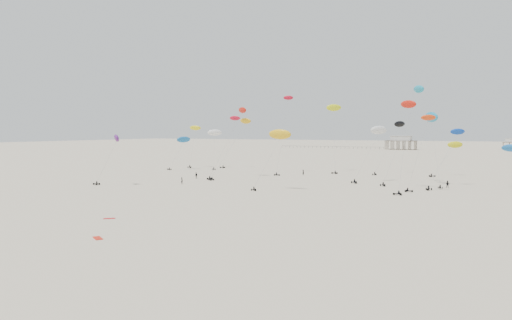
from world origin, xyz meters
The scene contains 28 objects.
ground_plane centered at (0.00, 200.00, 0.00)m, with size 900.00×900.00×0.00m, color beige.
pavilion_main centered at (-10.00, 350.00, 4.22)m, with size 21.00×13.00×9.80m.
pavilion_small centered at (60.00, 380.00, 3.49)m, with size 9.00×7.00×8.00m.
pier_fence centered at (-62.00, 350.00, 0.77)m, with size 80.20×0.20×1.50m.
rig_0 centered at (30.44, 117.48, 19.71)m, with size 9.68×14.53×26.65m.
rig_1 centered at (-18.65, 112.09, 14.46)m, with size 7.88×12.97×21.68m.
rig_2 centered at (-37.18, 145.54, 14.00)m, with size 6.59×5.23×19.35m.
rig_3 centered at (39.49, 112.64, 8.56)m, with size 7.89×15.46×18.55m.
rig_4 centered at (-51.03, 141.47, 11.53)m, with size 4.73×6.37×15.88m.
rig_5 centered at (38.02, 146.14, 7.83)m, with size 9.24×10.35×12.44m.
rig_6 centered at (20.86, 117.80, 11.45)m, with size 8.25×10.93×15.76m.
rig_7 centered at (34.92, 100.41, 10.48)m, with size 6.46×3.47×17.53m.
rig_8 centered at (-42.61, 142.14, 11.26)m, with size 8.55×12.57×15.58m.
rig_9 centered at (-18.06, 114.03, 13.24)m, with size 6.71×16.80×21.38m.
rig_10 centered at (31.30, 103.07, 15.82)m, with size 4.68×15.68×22.60m.
rig_11 centered at (-10.75, 131.18, 14.68)m, with size 3.98×14.02×26.27m.
rig_12 centered at (-36.68, 81.11, 9.49)m, with size 8.92×4.18×13.11m.
rig_13 centered at (1.39, 145.40, 18.33)m, with size 6.97×12.49×23.21m.
rig_14 centered at (4.66, 89.84, 11.85)m, with size 8.76×5.57×14.47m.
rig_15 centered at (35.53, 115.98, 15.96)m, with size 6.32×10.44×18.80m.
rig_16 centered at (21.18, 146.02, 12.66)m, with size 8.22×13.07×18.24m.
rig_17 centered at (-49.48, 131.29, 9.60)m, with size 6.64×7.51×12.02m.
spectator_0 centered at (-22.79, 91.35, 0.00)m, with size 0.74×0.51×2.03m, color black.
spectator_1 centered at (39.93, 111.64, 0.00)m, with size 1.02×0.59×2.09m, color black.
spectator_2 centered at (-27.68, 105.88, 0.00)m, with size 1.21×0.65×2.04m, color black.
spectator_3 centered at (-2.98, 128.05, 0.00)m, with size 0.76×0.52×2.09m, color black.
grounded_kite_a centered at (3.86, 32.46, 0.00)m, with size 2.20×0.90×0.08m, color red.
grounded_kite_b centered at (-4.73, 44.19, 0.00)m, with size 1.80×0.70×0.07m, color red.
Camera 1 is at (49.59, -16.06, 13.97)m, focal length 35.00 mm.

